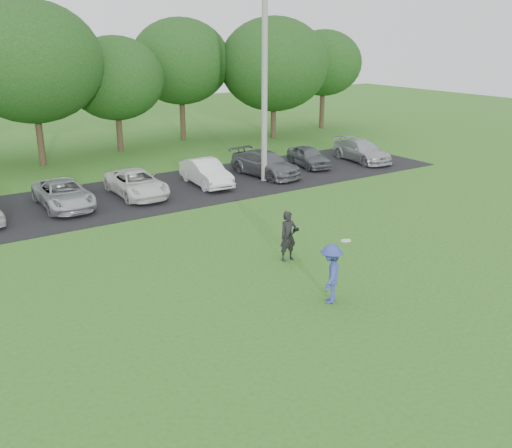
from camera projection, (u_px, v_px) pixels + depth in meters
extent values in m
plane|color=#2F6C1E|center=(328.00, 304.00, 15.36)|extent=(100.00, 100.00, 0.00)
cube|color=black|center=(139.00, 195.00, 25.60)|extent=(32.00, 6.50, 0.03)
cylinder|color=gray|center=(265.00, 79.00, 26.50)|extent=(0.28, 0.28, 9.79)
imported|color=#37469D|center=(331.00, 274.00, 15.25)|extent=(1.21, 1.17, 1.65)
cylinder|color=white|center=(346.00, 241.00, 14.92)|extent=(0.27, 0.27, 0.07)
imported|color=black|center=(288.00, 236.00, 18.09)|extent=(0.61, 0.41, 1.63)
cube|color=black|center=(296.00, 229.00, 17.96)|extent=(0.14, 0.10, 0.10)
imported|color=#B5B8BD|center=(64.00, 194.00, 23.62)|extent=(1.90, 4.04, 1.12)
imported|color=silver|center=(136.00, 183.00, 25.27)|extent=(1.90, 4.04, 1.12)
imported|color=white|center=(206.00, 173.00, 27.02)|extent=(1.51, 3.73, 1.20)
imported|color=#595B60|center=(265.00, 164.00, 28.80)|extent=(2.21, 4.37, 1.22)
imported|color=#595D61|center=(308.00, 156.00, 30.79)|extent=(1.83, 3.40, 1.10)
imported|color=#B0B3B8|center=(362.00, 151.00, 32.06)|extent=(2.07, 4.19, 1.17)
cylinder|color=#38281C|center=(40.00, 141.00, 30.90)|extent=(0.36, 0.36, 2.70)
ellipsoid|color=#214C19|center=(31.00, 62.00, 29.58)|extent=(7.42, 7.42, 6.31)
cylinder|color=#38281C|center=(120.00, 133.00, 34.71)|extent=(0.36, 0.36, 2.20)
ellipsoid|color=#214C19|center=(115.00, 78.00, 33.67)|extent=(5.76, 5.76, 4.90)
cylinder|color=#38281C|center=(183.00, 120.00, 38.37)|extent=(0.36, 0.36, 2.70)
ellipsoid|color=#214C19|center=(180.00, 61.00, 37.15)|extent=(6.50, 6.50, 5.53)
cylinder|color=#38281C|center=(273.00, 122.00, 39.13)|extent=(0.36, 0.36, 2.20)
ellipsoid|color=#214C19|center=(274.00, 64.00, 37.91)|extent=(7.24, 7.24, 6.15)
cylinder|color=#38281C|center=(322.00, 110.00, 43.05)|extent=(0.36, 0.36, 2.70)
ellipsoid|color=#214C19|center=(324.00, 63.00, 41.94)|extent=(5.58, 5.58, 4.74)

